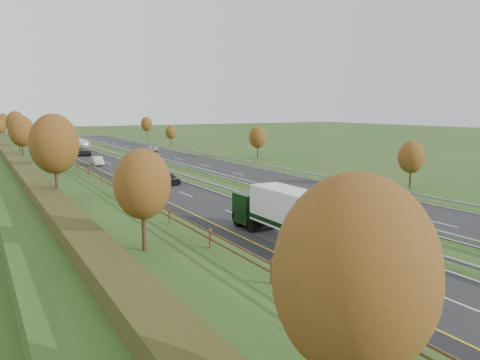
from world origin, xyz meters
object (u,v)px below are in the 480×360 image
object	(u,v)px
road_tanker	(80,146)
car_small_far	(45,139)
car_silver_mid	(98,161)
car_oncoming	(152,148)
car_dark_near	(168,178)
box_lorry	(304,218)

from	to	relation	value
road_tanker	car_small_far	distance (m)	45.09
car_silver_mid	car_oncoming	bearing A→B (deg)	55.34
road_tanker	car_small_far	world-z (taller)	road_tanker
road_tanker	car_dark_near	distance (m)	47.93
box_lorry	car_small_far	size ratio (longest dim) A/B	3.36
box_lorry	car_small_far	xyz separation A→B (m)	(-1.30, 125.40, -1.59)
car_silver_mid	car_dark_near	bearing A→B (deg)	-77.88
car_dark_near	car_small_far	distance (m)	93.00
road_tanker	car_oncoming	size ratio (longest dim) A/B	2.40
box_lorry	car_oncoming	bearing A→B (deg)	78.45
box_lorry	road_tanker	distance (m)	80.34
box_lorry	car_oncoming	size ratio (longest dim) A/B	3.49
road_tanker	car_oncoming	distance (m)	16.08
car_silver_mid	road_tanker	bearing A→B (deg)	91.08
car_dark_near	car_oncoming	distance (m)	48.87
car_dark_near	car_silver_mid	bearing A→B (deg)	90.27
car_small_far	box_lorry	bearing A→B (deg)	-91.05
road_tanker	box_lorry	bearing A→B (deg)	-90.14
road_tanker	car_small_far	xyz separation A→B (m)	(-1.49, 45.06, -1.12)
car_silver_mid	car_small_far	xyz separation A→B (m)	(-0.10, 67.37, -0.07)
box_lorry	car_dark_near	size ratio (longest dim) A/B	3.54
box_lorry	car_silver_mid	distance (m)	58.06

